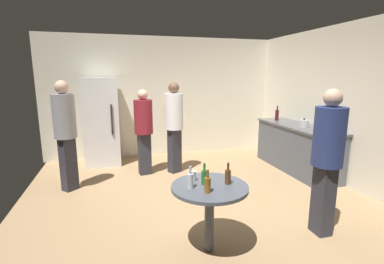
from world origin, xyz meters
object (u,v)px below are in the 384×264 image
object	(u,v)px
refrigerator	(102,122)
plastic_cup_white	(192,176)
beer_bottle_brown	(228,176)
beer_bottle_clear	(190,180)
beer_bottle_amber	(208,184)
person_in_navy_shirt	(328,152)
beer_bottle_green	(204,177)
foreground_table	(210,195)
person_in_gray_shirt	(65,127)
person_in_maroon_shirt	(144,126)
wine_bottle_on_counter	(277,115)
kettle	(304,124)
person_in_white_shirt	(174,121)

from	to	relation	value
refrigerator	plastic_cup_white	world-z (taller)	refrigerator
beer_bottle_brown	beer_bottle_clear	world-z (taller)	same
beer_bottle_amber	person_in_navy_shirt	world-z (taller)	person_in_navy_shirt
beer_bottle_amber	beer_bottle_green	distance (m)	0.21
beer_bottle_amber	beer_bottle_clear	size ratio (longest dim) A/B	1.00
foreground_table	person_in_gray_shirt	bearing A→B (deg)	127.60
plastic_cup_white	foreground_table	bearing A→B (deg)	-52.77
foreground_table	person_in_gray_shirt	world-z (taller)	person_in_gray_shirt
plastic_cup_white	person_in_navy_shirt	world-z (taller)	person_in_navy_shirt
foreground_table	person_in_maroon_shirt	xyz separation A→B (m)	(-0.39, 2.59, 0.30)
wine_bottle_on_counter	person_in_gray_shirt	size ratio (longest dim) A/B	0.17
beer_bottle_clear	beer_bottle_amber	bearing A→B (deg)	-47.71
kettle	beer_bottle_brown	size ratio (longest dim) A/B	1.06
plastic_cup_white	refrigerator	bearing A→B (deg)	107.32
beer_bottle_clear	person_in_white_shirt	distance (m)	2.59
beer_bottle_amber	person_in_maroon_shirt	world-z (taller)	person_in_maroon_shirt
kettle	wine_bottle_on_counter	world-z (taller)	wine_bottle_on_counter
kettle	person_in_maroon_shirt	world-z (taller)	person_in_maroon_shirt
person_in_gray_shirt	beer_bottle_brown	bearing A→B (deg)	-2.64
wine_bottle_on_counter	beer_bottle_amber	bearing A→B (deg)	-131.76
person_in_white_shirt	refrigerator	bearing A→B (deg)	-150.60
refrigerator	person_in_maroon_shirt	world-z (taller)	refrigerator
beer_bottle_clear	person_in_gray_shirt	xyz separation A→B (m)	(-1.45, 2.17, 0.22)
person_in_navy_shirt	person_in_gray_shirt	bearing A→B (deg)	-34.95
beer_bottle_green	person_in_navy_shirt	size ratio (longest dim) A/B	0.13
refrigerator	beer_bottle_clear	distance (m)	3.62
wine_bottle_on_counter	person_in_gray_shirt	distance (m)	4.14
beer_bottle_clear	person_in_navy_shirt	bearing A→B (deg)	-1.02
person_in_white_shirt	person_in_maroon_shirt	size ratio (longest dim) A/B	1.08
beer_bottle_amber	person_in_navy_shirt	distance (m)	1.48
beer_bottle_amber	person_in_maroon_shirt	distance (m)	2.77
person_in_navy_shirt	person_in_maroon_shirt	world-z (taller)	person_in_navy_shirt
foreground_table	plastic_cup_white	xyz separation A→B (m)	(-0.14, 0.18, 0.16)
kettle	beer_bottle_clear	bearing A→B (deg)	-146.00
plastic_cup_white	beer_bottle_amber	bearing A→B (deg)	-80.04
foreground_table	kettle	bearing A→B (deg)	36.04
plastic_cup_white	person_in_white_shirt	xyz separation A→B (m)	(0.31, 2.36, 0.22)
refrigerator	kettle	world-z (taller)	refrigerator
person_in_white_shirt	beer_bottle_clear	bearing A→B (deg)	-34.25
beer_bottle_clear	plastic_cup_white	xyz separation A→B (m)	(0.07, 0.19, -0.03)
kettle	beer_bottle_green	bearing A→B (deg)	-145.18
wine_bottle_on_counter	plastic_cup_white	size ratio (longest dim) A/B	2.82
beer_bottle_amber	person_in_white_shirt	world-z (taller)	person_in_white_shirt
beer_bottle_clear	foreground_table	bearing A→B (deg)	3.05
beer_bottle_brown	refrigerator	bearing A→B (deg)	111.35
refrigerator	person_in_white_shirt	bearing A→B (deg)	-34.93
foreground_table	beer_bottle_brown	world-z (taller)	beer_bottle_brown
wine_bottle_on_counter	person_in_gray_shirt	bearing A→B (deg)	-172.92
wine_bottle_on_counter	person_in_gray_shirt	world-z (taller)	person_in_gray_shirt
wine_bottle_on_counter	foreground_table	distance (m)	3.64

